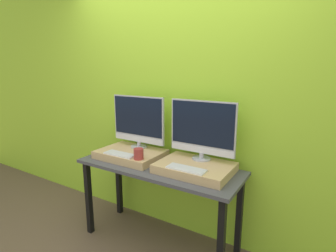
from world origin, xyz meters
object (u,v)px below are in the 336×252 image
(mug, at_px, (139,154))
(monitor_right, at_px, (202,129))
(keyboard_right, at_px, (186,169))
(keyboard_left, at_px, (120,154))
(monitor_left, at_px, (138,121))

(mug, bearing_deg, monitor_right, 30.93)
(monitor_right, bearing_deg, keyboard_right, -90.00)
(keyboard_right, bearing_deg, mug, -180.00)
(keyboard_left, relative_size, mug, 3.34)
(monitor_left, height_order, keyboard_right, monitor_left)
(keyboard_right, bearing_deg, monitor_left, 157.68)
(monitor_left, xyz_separation_m, monitor_right, (0.68, 0.00, 0.00))
(keyboard_right, bearing_deg, monitor_right, 90.00)
(monitor_left, height_order, mug, monitor_left)
(keyboard_left, relative_size, keyboard_right, 1.00)
(monitor_left, bearing_deg, keyboard_right, -22.32)
(mug, distance_m, monitor_right, 0.59)
(keyboard_left, xyz_separation_m, mug, (0.22, -0.00, 0.04))
(monitor_right, distance_m, keyboard_right, 0.39)
(monitor_right, bearing_deg, monitor_left, 180.00)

